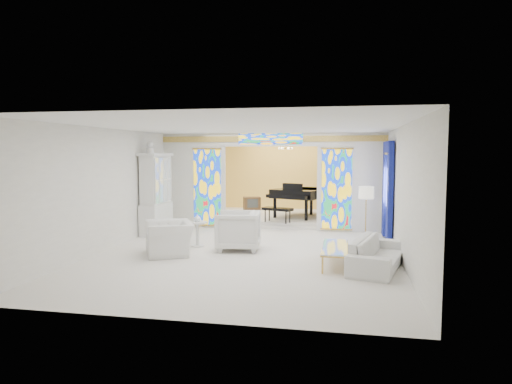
% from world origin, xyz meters
% --- Properties ---
extents(floor, '(12.00, 12.00, 0.00)m').
position_xyz_m(floor, '(0.00, 0.00, 0.00)').
color(floor, silver).
rests_on(floor, ground).
extents(ceiling, '(7.00, 12.00, 0.02)m').
position_xyz_m(ceiling, '(0.00, 0.00, 3.00)').
color(ceiling, white).
rests_on(ceiling, wall_back).
extents(wall_back, '(7.00, 0.02, 3.00)m').
position_xyz_m(wall_back, '(0.00, 6.00, 1.50)').
color(wall_back, silver).
rests_on(wall_back, floor).
extents(wall_front, '(7.00, 0.02, 3.00)m').
position_xyz_m(wall_front, '(0.00, -6.00, 1.50)').
color(wall_front, silver).
rests_on(wall_front, floor).
extents(wall_left, '(0.02, 12.00, 3.00)m').
position_xyz_m(wall_left, '(-3.50, 0.00, 1.50)').
color(wall_left, silver).
rests_on(wall_left, floor).
extents(wall_right, '(0.02, 12.00, 3.00)m').
position_xyz_m(wall_right, '(3.50, 0.00, 1.50)').
color(wall_right, silver).
rests_on(wall_right, floor).
extents(partition_wall, '(7.00, 0.22, 3.00)m').
position_xyz_m(partition_wall, '(0.00, 2.00, 1.65)').
color(partition_wall, silver).
rests_on(partition_wall, floor).
extents(stained_glass_left, '(0.90, 0.04, 2.40)m').
position_xyz_m(stained_glass_left, '(-2.03, 1.89, 1.30)').
color(stained_glass_left, gold).
rests_on(stained_glass_left, partition_wall).
extents(stained_glass_right, '(0.90, 0.04, 2.40)m').
position_xyz_m(stained_glass_right, '(2.03, 1.89, 1.30)').
color(stained_glass_right, gold).
rests_on(stained_glass_right, partition_wall).
extents(stained_glass_transom, '(2.00, 0.04, 0.34)m').
position_xyz_m(stained_glass_transom, '(0.00, 1.89, 2.82)').
color(stained_glass_transom, gold).
rests_on(stained_glass_transom, partition_wall).
extents(alcove_platform, '(6.80, 3.80, 0.18)m').
position_xyz_m(alcove_platform, '(0.00, 4.10, 0.09)').
color(alcove_platform, silver).
rests_on(alcove_platform, floor).
extents(gold_curtain_back, '(6.70, 0.10, 2.90)m').
position_xyz_m(gold_curtain_back, '(0.00, 5.88, 1.50)').
color(gold_curtain_back, '#FFD358').
rests_on(gold_curtain_back, wall_back).
extents(chandelier, '(0.48, 0.48, 0.30)m').
position_xyz_m(chandelier, '(0.20, 4.00, 2.55)').
color(chandelier, gold).
rests_on(chandelier, ceiling).
extents(blue_drapes, '(0.14, 1.85, 2.65)m').
position_xyz_m(blue_drapes, '(3.40, 0.70, 1.58)').
color(blue_drapes, navy).
rests_on(blue_drapes, wall_right).
extents(china_cabinet, '(0.56, 1.46, 2.72)m').
position_xyz_m(china_cabinet, '(-3.22, 0.60, 1.17)').
color(china_cabinet, silver).
rests_on(china_cabinet, floor).
extents(armchair_left, '(1.47, 1.53, 0.77)m').
position_xyz_m(armchair_left, '(-1.79, -1.97, 0.39)').
color(armchair_left, white).
rests_on(armchair_left, floor).
extents(armchair_right, '(1.18, 1.15, 0.97)m').
position_xyz_m(armchair_right, '(-0.31, -1.18, 0.48)').
color(armchair_right, white).
rests_on(armchair_right, floor).
extents(sofa, '(1.36, 2.32, 0.63)m').
position_xyz_m(sofa, '(2.95, -2.41, 0.32)').
color(sofa, silver).
rests_on(sofa, floor).
extents(side_table, '(0.62, 0.62, 0.64)m').
position_xyz_m(side_table, '(-1.43, -0.97, 0.42)').
color(side_table, silver).
rests_on(side_table, floor).
extents(vase, '(0.20, 0.20, 0.19)m').
position_xyz_m(vase, '(-1.43, -0.97, 0.74)').
color(vase, silver).
rests_on(vase, side_table).
extents(coffee_table, '(0.55, 1.76, 0.39)m').
position_xyz_m(coffee_table, '(2.08, -2.22, 0.36)').
color(coffee_table, white).
rests_on(coffee_table, floor).
extents(floor_lamp, '(0.40, 0.40, 1.55)m').
position_xyz_m(floor_lamp, '(2.80, -0.26, 1.32)').
color(floor_lamp, gold).
rests_on(floor_lamp, floor).
extents(grand_piano, '(2.55, 3.09, 1.19)m').
position_xyz_m(grand_piano, '(0.94, 3.77, 0.98)').
color(grand_piano, black).
rests_on(grand_piano, alcove_platform).
extents(tv_console, '(0.67, 0.56, 0.67)m').
position_xyz_m(tv_console, '(-0.92, 3.55, 0.61)').
color(tv_console, brown).
rests_on(tv_console, alcove_platform).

